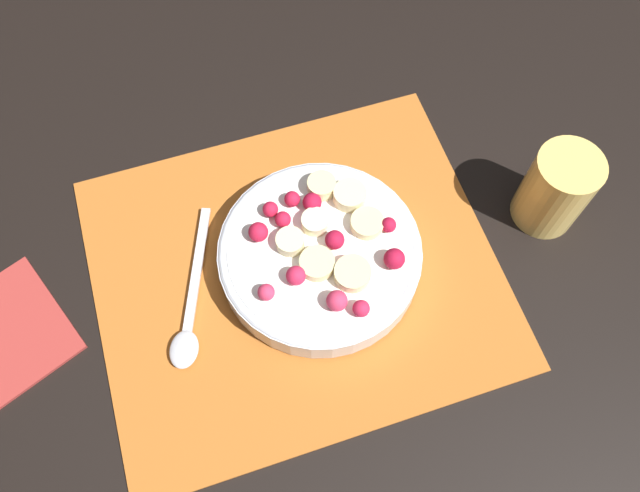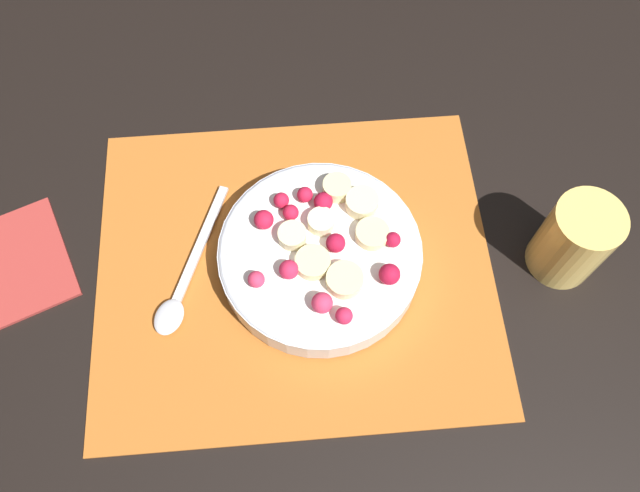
% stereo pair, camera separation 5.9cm
% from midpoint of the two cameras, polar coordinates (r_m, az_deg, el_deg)
% --- Properties ---
extents(ground_plane, '(3.00, 3.00, 0.00)m').
position_cam_midpoint_polar(ground_plane, '(0.63, -4.90, -2.64)').
color(ground_plane, black).
extents(placemat, '(0.39, 0.34, 0.01)m').
position_cam_midpoint_polar(placemat, '(0.62, -4.92, -2.53)').
color(placemat, '#B26023').
rests_on(placemat, ground_plane).
extents(fruit_bowl, '(0.20, 0.20, 0.05)m').
position_cam_midpoint_polar(fruit_bowl, '(0.60, -2.71, -0.99)').
color(fruit_bowl, silver).
rests_on(fruit_bowl, placemat).
extents(spoon, '(0.08, 0.16, 0.01)m').
position_cam_midpoint_polar(spoon, '(0.62, -14.57, -6.66)').
color(spoon, silver).
rests_on(spoon, placemat).
extents(drinking_glass, '(0.07, 0.07, 0.09)m').
position_cam_midpoint_polar(drinking_glass, '(0.65, 18.39, 4.66)').
color(drinking_glass, '#F4CC66').
rests_on(drinking_glass, ground_plane).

